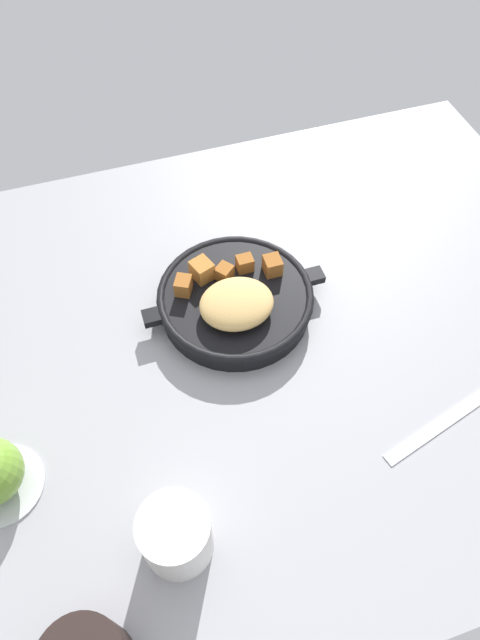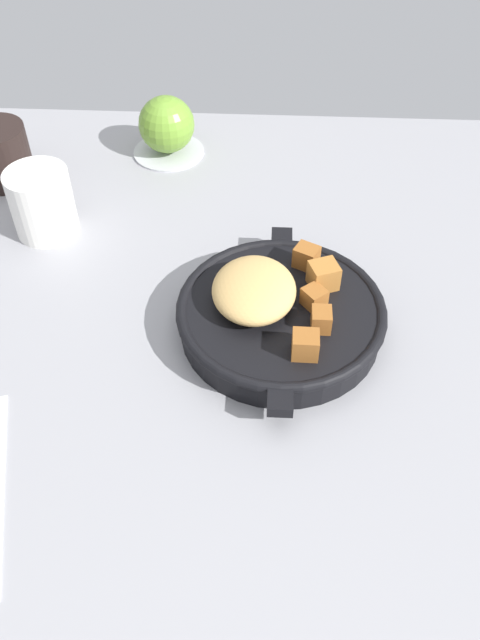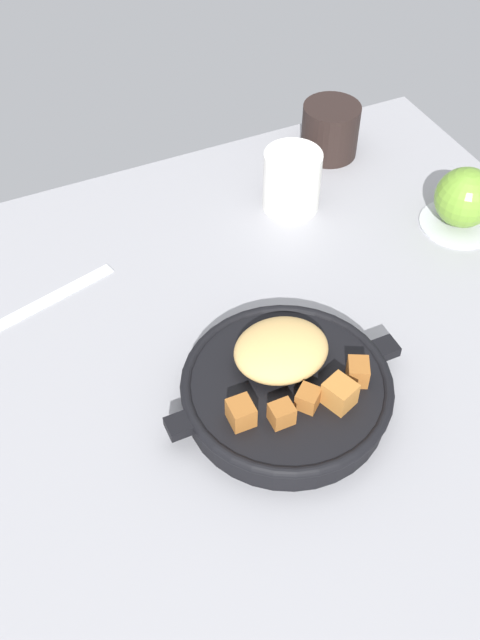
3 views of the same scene
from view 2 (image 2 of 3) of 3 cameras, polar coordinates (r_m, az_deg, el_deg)
ground_plane at (r=69.14cm, az=-1.01°, el=-4.31°), size 100.27×81.71×2.40cm
cast_iron_skillet at (r=69.63cm, az=3.33°, el=0.66°), size 26.28×22.00×6.78cm
saucer_plate at (r=98.54cm, az=-6.13°, el=14.24°), size 10.09×10.09×0.60cm
red_apple at (r=96.40cm, az=-6.33°, el=16.35°), size 7.79×7.79×7.79cm
ceramic_mug_white at (r=84.73cm, az=-16.64°, el=9.63°), size 7.63×7.63×8.29cm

